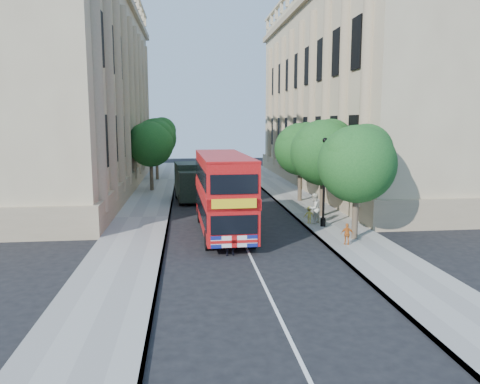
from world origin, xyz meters
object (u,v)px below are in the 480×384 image
object	(u,v)px
lamp_post	(324,186)
woman_pedestrian	(314,209)
police_constable	(230,239)
double_decker_bus	(223,191)
box_van	(190,183)

from	to	relation	value
lamp_post	woman_pedestrian	world-z (taller)	lamp_post
police_constable	woman_pedestrian	xyz separation A→B (m)	(5.60, 5.77, 0.24)
lamp_post	double_decker_bus	distance (m)	5.93
lamp_post	box_van	size ratio (longest dim) A/B	0.97
police_constable	double_decker_bus	bearing A→B (deg)	-98.00
double_decker_bus	woman_pedestrian	size ratio (longest dim) A/B	5.15
lamp_post	police_constable	distance (m)	7.95
lamp_post	police_constable	bearing A→B (deg)	-139.90
double_decker_bus	box_van	size ratio (longest dim) A/B	1.77
lamp_post	woman_pedestrian	bearing A→B (deg)	113.48
lamp_post	box_van	distance (m)	12.79
lamp_post	woman_pedestrian	xyz separation A→B (m)	(-0.34, 0.77, -1.47)
double_decker_bus	box_van	xyz separation A→B (m)	(-1.70, 10.86, -0.95)
lamp_post	box_van	world-z (taller)	lamp_post
box_van	police_constable	distance (m)	15.34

